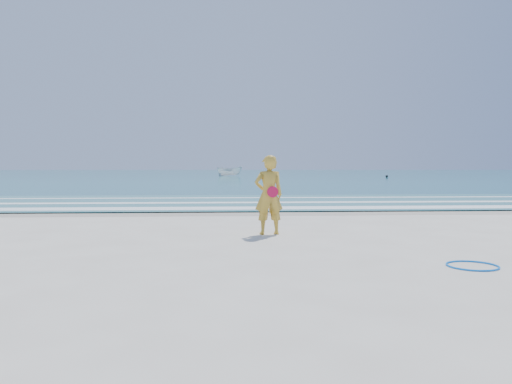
{
  "coord_description": "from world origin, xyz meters",
  "views": [
    {
      "loc": [
        -0.64,
        -8.74,
        1.67
      ],
      "look_at": [
        0.12,
        4.0,
        1.0
      ],
      "focal_mm": 35.0,
      "sensor_mm": 36.0,
      "label": 1
    }
  ],
  "objects": [
    {
      "name": "foam_mid",
      "position": [
        0.0,
        13.2,
        0.05
      ],
      "size": [
        400.0,
        0.9,
        0.01
      ],
      "primitive_type": "cube",
      "color": "white",
      "rests_on": "shallow"
    },
    {
      "name": "hoop",
      "position": [
        3.43,
        -0.78,
        0.02
      ],
      "size": [
        0.98,
        0.98,
        0.03
      ],
      "primitive_type": "torus",
      "rotation": [
        0.0,
        0.0,
        0.19
      ],
      "color": "#0D7DF3",
      "rests_on": "ground"
    },
    {
      "name": "buoy",
      "position": [
        21.86,
        59.94,
        0.22
      ],
      "size": [
        0.36,
        0.36,
        0.36
      ],
      "primitive_type": "sphere",
      "color": "black",
      "rests_on": "ocean"
    },
    {
      "name": "ocean",
      "position": [
        0.0,
        105.0,
        0.02
      ],
      "size": [
        400.0,
        190.0,
        0.04
      ],
      "primitive_type": "cube",
      "color": "#19727F",
      "rests_on": "ground"
    },
    {
      "name": "woman",
      "position": [
        0.39,
        3.31,
        0.96
      ],
      "size": [
        0.76,
        0.56,
        1.93
      ],
      "color": "gold",
      "rests_on": "ground"
    },
    {
      "name": "foam_far",
      "position": [
        0.0,
        16.5,
        0.05
      ],
      "size": [
        400.0,
        0.6,
        0.01
      ],
      "primitive_type": "cube",
      "color": "white",
      "rests_on": "shallow"
    },
    {
      "name": "ground",
      "position": [
        0.0,
        0.0,
        0.0
      ],
      "size": [
        400.0,
        400.0,
        0.0
      ],
      "primitive_type": "plane",
      "color": "silver",
      "rests_on": "ground"
    },
    {
      "name": "wet_sand",
      "position": [
        0.0,
        9.0,
        0.0
      ],
      "size": [
        400.0,
        2.4,
        0.0
      ],
      "primitive_type": "cube",
      "color": "#B2A893",
      "rests_on": "ground"
    },
    {
      "name": "foam_near",
      "position": [
        0.0,
        10.3,
        0.05
      ],
      "size": [
        400.0,
        1.4,
        0.01
      ],
      "primitive_type": "cube",
      "color": "white",
      "rests_on": "shallow"
    },
    {
      "name": "boat",
      "position": [
        -0.09,
        72.4,
        0.82
      ],
      "size": [
        4.09,
        1.59,
        1.57
      ],
      "primitive_type": "imported",
      "rotation": [
        0.0,
        0.0,
        1.59
      ],
      "color": "silver",
      "rests_on": "ocean"
    },
    {
      "name": "shallow",
      "position": [
        0.0,
        14.0,
        0.04
      ],
      "size": [
        400.0,
        10.0,
        0.01
      ],
      "primitive_type": "cube",
      "color": "#59B7AD",
      "rests_on": "ocean"
    }
  ]
}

